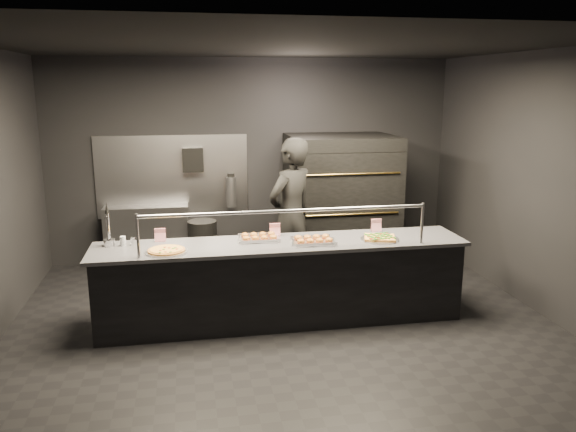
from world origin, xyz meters
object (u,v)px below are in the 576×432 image
Objects in this scene: trash_bin at (203,244)px; pizza_oven at (341,200)px; slider_tray_b at (313,240)px; square_pizza at (380,238)px; prep_shelf at (147,236)px; round_pizza at (166,251)px; beer_tap at (109,233)px; slider_tray_a at (259,237)px; service_counter at (282,282)px; worker at (291,215)px; towel_dispenser at (193,160)px; fire_extinguisher at (231,191)px.

pizza_oven is at bearing -5.42° from trash_bin.
pizza_oven is 3.65× the size of slider_tray_b.
prep_shelf is at bearing 138.28° from square_pizza.
trash_bin is at bearing 79.20° from round_pizza.
beer_tap is 0.99× the size of slider_tray_a.
slider_tray_b is at bearing -62.03° from trash_bin.
service_counter is 1.95m from beer_tap.
trash_bin is (0.43, 2.24, -0.59)m from round_pizza.
slider_tray_b is 1.22× the size of square_pizza.
pizza_oven is at bearing 29.18° from beer_tap.
worker is (-0.81, 1.07, 0.05)m from square_pizza.
square_pizza is at bearing -51.07° from towel_dispenser.
pizza_oven is at bearing 50.77° from slider_tray_a.
fire_extinguisher is 1.56m from worker.
service_counter is 5.88× the size of trash_bin.
slider_tray_a is 1.35m from square_pizza.
service_counter reaches higher than square_pizza.
square_pizza is at bearing 1.46° from round_pizza.
worker is (1.89, -1.34, 0.54)m from prep_shelf.
slider_tray_b is 0.26× the size of worker.
towel_dispenser is 2.44m from beer_tap.
round_pizza is at bearing -177.40° from slider_tray_b.
service_counter is at bearing 175.45° from square_pizza.
trash_bin is (1.04, 1.89, -0.71)m from beer_tap.
fire_extinguisher is at bearing 120.26° from square_pizza.
worker is (2.13, 0.78, -0.07)m from beer_tap.
towel_dispenser is 0.50× the size of trash_bin.
trash_bin is at bearing -145.88° from fire_extinguisher.
prep_shelf is at bearing -72.72° from worker.
worker reaches higher than square_pizza.
square_pizza is at bearing -10.16° from slider_tray_a.
prep_shelf is 2.79× the size of square_pizza.
square_pizza is 0.22× the size of worker.
fire_extinguisher is 0.90m from trash_bin.
prep_shelf is 3.43× the size of towel_dispenser.
slider_tray_b is (0.69, -2.48, -0.11)m from fire_extinguisher.
pizza_oven is 4.45× the size of square_pizza.
pizza_oven reaches higher than fire_extinguisher.
beer_tap is 2.27m from worker.
slider_tray_b is at bearing -113.45° from pizza_oven.
slider_tray_b is 0.75× the size of trash_bin.
fire_extinguisher is at bearing 3.66° from prep_shelf.
beer_tap is 2.96m from square_pizza.
fire_extinguisher is 0.96× the size of slider_tray_b.
towel_dispenser reaches higher than service_counter.
slider_tray_a is at bearing -86.91° from fire_extinguisher.
square_pizza is (-0.10, -1.99, -0.03)m from pizza_oven.
prep_shelf is 2.22m from beer_tap.
service_counter is 2.50m from fire_extinguisher.
trash_bin is at bearing 117.97° from slider_tray_b.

